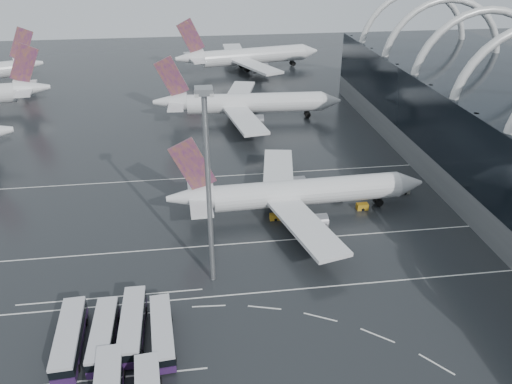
{
  "coord_description": "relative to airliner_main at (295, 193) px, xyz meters",
  "views": [
    {
      "loc": [
        -9.99,
        -62.5,
        49.98
      ],
      "look_at": [
        0.95,
        18.1,
        7.0
      ],
      "focal_mm": 35.0,
      "sensor_mm": 36.0,
      "label": 1
    }
  ],
  "objects": [
    {
      "name": "bus_row_near_c",
      "position": [
        -28.88,
        -30.13,
        -2.56
      ],
      "size": [
        3.19,
        13.24,
        3.26
      ],
      "rotation": [
        0.0,
        0.0,
        1.57
      ],
      "color": "#291645",
      "rests_on": "ground"
    },
    {
      "name": "bus_bay_line_south",
      "position": [
        -33.04,
        -37.46,
        -4.35
      ],
      "size": [
        28.0,
        0.25,
        0.01
      ],
      "primitive_type": "cube",
      "color": "silver",
      "rests_on": "ground"
    },
    {
      "name": "bus_row_near_b",
      "position": [
        -32.64,
        -31.42,
        -2.66
      ],
      "size": [
        3.02,
        12.5,
        3.08
      ],
      "rotation": [
        0.0,
        0.0,
        1.57
      ],
      "color": "#291645",
      "rests_on": "ground"
    },
    {
      "name": "floodlight_mast",
      "position": [
        -17.22,
        -19.08,
        15.45
      ],
      "size": [
        2.41,
        2.41,
        31.48
      ],
      "color": "gray",
      "rests_on": "ground"
    },
    {
      "name": "gse_cart_belly_c",
      "position": [
        -4.13,
        -2.0,
        -3.76
      ],
      "size": [
        2.16,
        1.28,
        1.18
      ],
      "primitive_type": "cube",
      "color": "#B98418",
      "rests_on": "ground"
    },
    {
      "name": "airliner_gate_b",
      "position": [
        -3.28,
        56.03,
        0.43
      ],
      "size": [
        55.03,
        49.49,
        19.12
      ],
      "rotation": [
        0.0,
        0.0,
        -0.05
      ],
      "color": "silver",
      "rests_on": "ground"
    },
    {
      "name": "ground",
      "position": [
        -9.04,
        -21.46,
        -4.35
      ],
      "size": [
        420.0,
        420.0,
        0.0
      ],
      "primitive_type": "plane",
      "color": "black",
      "rests_on": "ground"
    },
    {
      "name": "airliner_main",
      "position": [
        0.0,
        0.0,
        0.0
      ],
      "size": [
        51.23,
        44.99,
        17.37
      ],
      "rotation": [
        0.0,
        0.0,
        0.04
      ],
      "color": "silver",
      "rests_on": "ground"
    },
    {
      "name": "gse_cart_belly_a",
      "position": [
        13.86,
        -0.46,
        -3.73
      ],
      "size": [
        2.29,
        1.35,
        1.25
      ],
      "primitive_type": "cube",
      "color": "#B98418",
      "rests_on": "ground"
    },
    {
      "name": "bus_bay_line_north",
      "position": [
        -33.04,
        -21.46,
        -4.35
      ],
      "size": [
        28.0,
        0.25,
        0.01
      ],
      "primitive_type": "cube",
      "color": "silver",
      "rests_on": "ground"
    },
    {
      "name": "lane_marking_near",
      "position": [
        -9.04,
        -23.46,
        -4.35
      ],
      "size": [
        120.0,
        0.25,
        0.01
      ],
      "primitive_type": "cube",
      "color": "silver",
      "rests_on": "ground"
    },
    {
      "name": "gse_cart_belly_d",
      "position": [
        25.03,
        4.96,
        -3.8
      ],
      "size": [
        2.02,
        1.19,
        1.1
      ],
      "primitive_type": "cube",
      "color": "slate",
      "rests_on": "ground"
    },
    {
      "name": "lane_marking_far",
      "position": [
        -9.04,
        18.54,
        -4.35
      ],
      "size": [
        120.0,
        0.25,
        0.01
      ],
      "primitive_type": "cube",
      "color": "silver",
      "rests_on": "ground"
    },
    {
      "name": "bus_row_near_a",
      "position": [
        -36.97,
        -31.61,
        -2.53
      ],
      "size": [
        3.71,
        13.57,
        3.31
      ],
      "rotation": [
        0.0,
        0.0,
        1.62
      ],
      "color": "#291645",
      "rests_on": "ground"
    },
    {
      "name": "airliner_gate_c",
      "position": [
        4.13,
        113.7,
        0.93
      ],
      "size": [
        59.06,
        53.6,
        21.13
      ],
      "rotation": [
        0.0,
        0.0,
        0.21
      ],
      "color": "silver",
      "rests_on": "ground"
    },
    {
      "name": "gse_cart_belly_b",
      "position": [
        10.13,
        4.49,
        -3.74
      ],
      "size": [
        2.24,
        1.32,
        1.22
      ],
      "primitive_type": "cube",
      "color": "slate",
      "rests_on": "ground"
    },
    {
      "name": "bus_row_near_d",
      "position": [
        -24.79,
        -31.86,
        -2.67
      ],
      "size": [
        3.81,
        12.63,
        3.06
      ],
      "rotation": [
        0.0,
        0.0,
        1.65
      ],
      "color": "#291645",
      "rests_on": "ground"
    },
    {
      "name": "lane_marking_mid",
      "position": [
        -9.04,
        -9.46,
        -4.35
      ],
      "size": [
        120.0,
        0.25,
        0.01
      ],
      "primitive_type": "cube",
      "color": "silver",
      "rests_on": "ground"
    }
  ]
}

